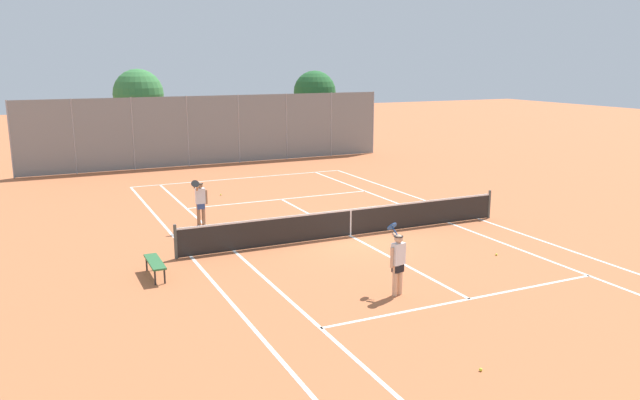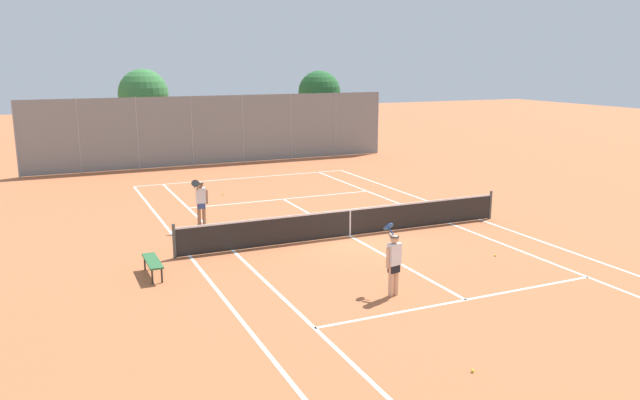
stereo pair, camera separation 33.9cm
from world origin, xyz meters
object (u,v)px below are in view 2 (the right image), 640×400
object	(u,v)px
loose_tennis_ball_0	(258,226)
tree_behind_right	(321,94)
loose_tennis_ball_2	(495,255)
player_far_left	(201,200)
tree_behind_left	(143,95)
loose_tennis_ball_4	(223,194)
tennis_net	(350,222)
loose_tennis_ball_1	(473,371)
courtside_bench	(153,262)
loose_tennis_ball_3	(412,206)
player_near_side	(394,260)

from	to	relation	value
loose_tennis_ball_0	tree_behind_right	size ratio (longest dim) A/B	0.01
tree_behind_right	loose_tennis_ball_2	bearing A→B (deg)	-101.36
player_far_left	tree_behind_left	bearing A→B (deg)	87.59
loose_tennis_ball_2	tree_behind_right	distance (m)	24.14
loose_tennis_ball_2	loose_tennis_ball_4	world-z (taller)	same
loose_tennis_ball_2	tree_behind_left	bearing A→B (deg)	105.30
tennis_net	loose_tennis_ball_1	xyz separation A→B (m)	(-2.17, -9.50, -0.48)
tennis_net	tree_behind_right	world-z (taller)	tree_behind_right
loose_tennis_ball_0	tree_behind_left	size ratio (longest dim) A/B	0.01
loose_tennis_ball_1	courtside_bench	world-z (taller)	courtside_bench
player_far_left	loose_tennis_ball_3	world-z (taller)	player_far_left
loose_tennis_ball_0	loose_tennis_ball_3	size ratio (longest dim) A/B	1.00
loose_tennis_ball_2	courtside_bench	world-z (taller)	courtside_bench
player_near_side	tree_behind_right	distance (m)	26.70
loose_tennis_ball_0	loose_tennis_ball_2	bearing A→B (deg)	-48.81
player_near_side	tree_behind_left	size ratio (longest dim) A/B	0.33
loose_tennis_ball_1	player_near_side	bearing A→B (deg)	80.63
loose_tennis_ball_1	tree_behind_left	distance (m)	30.03
courtside_bench	tree_behind_left	xyz separation A→B (m)	(3.27, 21.64, 3.46)
loose_tennis_ball_3	tree_behind_left	bearing A→B (deg)	114.19
tennis_net	player_far_left	bearing A→B (deg)	140.33
player_near_side	loose_tennis_ball_1	bearing A→B (deg)	-99.37
tennis_net	courtside_bench	distance (m)	6.97
loose_tennis_ball_1	tree_behind_right	size ratio (longest dim) A/B	0.01
loose_tennis_ball_1	loose_tennis_ball_2	size ratio (longest dim) A/B	1.00
tree_behind_right	courtside_bench	bearing A→B (deg)	-124.85
loose_tennis_ball_1	loose_tennis_ball_4	xyz separation A→B (m)	(0.02, 17.79, 0.00)
tennis_net	loose_tennis_ball_3	size ratio (longest dim) A/B	181.82
tennis_net	loose_tennis_ball_4	distance (m)	8.58
player_near_side	tree_behind_left	xyz separation A→B (m)	(-2.06, 25.62, 2.94)
tennis_net	loose_tennis_ball_1	distance (m)	9.76
tennis_net	loose_tennis_ball_0	world-z (taller)	tennis_net
player_far_left	loose_tennis_ball_1	distance (m)	13.23
loose_tennis_ball_3	tree_behind_right	bearing A→B (deg)	78.27
loose_tennis_ball_1	loose_tennis_ball_2	bearing A→B (deg)	47.28
loose_tennis_ball_0	tennis_net	bearing A→B (deg)	-44.72
loose_tennis_ball_1	loose_tennis_ball_4	size ratio (longest dim) A/B	1.00
player_far_left	courtside_bench	xyz separation A→B (m)	(-2.57, -4.91, -0.52)
courtside_bench	tree_behind_left	bearing A→B (deg)	81.40
loose_tennis_ball_0	loose_tennis_ball_2	world-z (taller)	same
loose_tennis_ball_3	courtside_bench	xyz separation A→B (m)	(-11.10, -4.22, 0.38)
loose_tennis_ball_2	loose_tennis_ball_0	bearing A→B (deg)	131.19
loose_tennis_ball_0	tree_behind_left	world-z (taller)	tree_behind_left
tennis_net	player_near_side	size ratio (longest dim) A/B	6.76
player_far_left	loose_tennis_ball_2	world-z (taller)	player_far_left
player_near_side	tree_behind_right	size ratio (longest dim) A/B	0.34
loose_tennis_ball_0	loose_tennis_ball_4	xyz separation A→B (m)	(0.33, 5.83, 0.00)
tennis_net	player_far_left	xyz separation A→B (m)	(-4.26, 3.53, 0.42)
loose_tennis_ball_4	tree_behind_right	size ratio (longest dim) A/B	0.01
loose_tennis_ball_2	tree_behind_right	size ratio (longest dim) A/B	0.01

